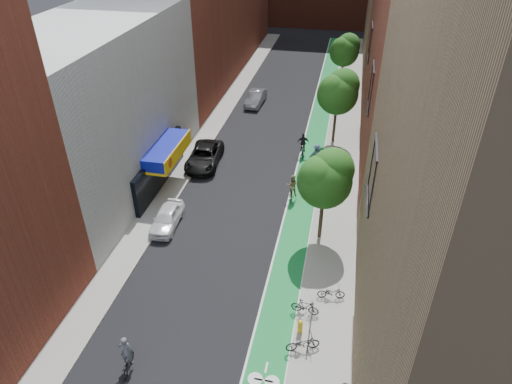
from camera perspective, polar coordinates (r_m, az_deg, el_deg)
The scene contains 21 objects.
ground at distance 24.15m, azimuth -8.46°, elevation -18.77°, with size 160.00×160.00×0.00m, color black.
bike_lane at distance 44.00m, azimuth 7.63°, elevation 7.51°, with size 2.00×68.00×0.01m, color #147531.
sidewalk_left at distance 45.59m, azimuth -5.10°, elevation 8.72°, with size 2.00×68.00×0.15m, color gray.
sidewalk_right at distance 43.92m, azimuth 10.90°, elevation 7.24°, with size 3.00×68.00×0.15m, color gray.
building_left_white at distance 35.07m, azimuth -19.12°, elevation 9.82°, with size 8.00×20.00×12.00m, color silver.
building_right_near_tan at distance 19.41m, azimuth 26.94°, elevation -1.46°, with size 8.00×20.00×18.00m, color #8C6B4C.
building_right_mid_red at distance 40.86m, azimuth 20.81°, elevation 20.13°, with size 8.00×28.00×22.00m, color maroon.
tree_near at distance 27.65m, azimuth 8.71°, elevation 1.82°, with size 3.40×3.36×6.42m.
tree_mid at distance 40.22m, azimuth 10.27°, elevation 12.33°, with size 3.55×3.53×6.74m.
tree_far at distance 53.67m, azimuth 11.04°, elevation 17.10°, with size 3.30×3.25×6.21m.
parked_car_white at distance 31.26m, azimuth -11.09°, elevation -3.17°, with size 1.57×3.90×1.33m, color white.
parked_car_black at distance 37.99m, azimuth -6.47°, elevation 4.47°, with size 2.47×5.35×1.49m, color black.
parked_car_silver at distance 49.46m, azimuth -0.03°, elevation 11.67°, with size 1.52×4.35×1.43m, color gray.
cyclist_lead at distance 23.42m, azimuth -15.80°, elevation -19.37°, with size 0.75×1.60×2.10m.
cyclist_lane_near at distance 33.30m, azimuth 4.52°, elevation 0.39°, with size 0.85×1.51×2.01m.
cyclist_lane_mid at distance 39.27m, azimuth 5.88°, elevation 5.56°, with size 1.05×1.86×2.07m.
cyclist_lane_far at distance 37.40m, azimuth 7.55°, elevation 4.23°, with size 1.20×1.90×2.13m.
parked_bike_near at distance 25.98m, azimuth 9.37°, elevation -12.28°, with size 0.53×1.52×0.80m, color black.
parked_bike_mid at distance 24.98m, azimuth 6.14°, elevation -14.09°, with size 0.43×1.51×0.91m, color black.
parked_bike_far at distance 23.45m, azimuth 5.86°, elevation -18.28°, with size 0.59×1.70×0.90m, color black.
fire_hydrant at distance 24.16m, azimuth 5.54°, elevation -16.31°, with size 0.28×0.28×0.79m.
Camera 1 is at (6.25, -13.68, 18.89)m, focal length 32.00 mm.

